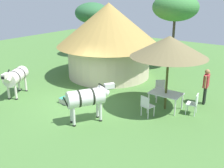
% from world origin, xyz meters
% --- Properties ---
extents(ground_plane, '(36.00, 36.00, 0.00)m').
position_xyz_m(ground_plane, '(0.00, 0.00, 0.00)').
color(ground_plane, '#477436').
extents(thatched_hut, '(6.09, 6.09, 4.27)m').
position_xyz_m(thatched_hut, '(-1.64, 4.07, 2.37)').
color(thatched_hut, beige).
rests_on(thatched_hut, ground_plane).
extents(shade_umbrella, '(3.21, 3.21, 3.20)m').
position_xyz_m(shade_umbrella, '(3.27, 1.58, 2.76)').
color(shade_umbrella, '#43441C').
rests_on(shade_umbrella, ground_plane).
extents(patio_dining_table, '(1.35, 0.89, 0.74)m').
position_xyz_m(patio_dining_table, '(3.27, 1.58, 0.66)').
color(patio_dining_table, silver).
rests_on(patio_dining_table, ground_plane).
extents(patio_chair_east_end, '(0.53, 0.51, 0.90)m').
position_xyz_m(patio_chair_east_end, '(2.99, 0.41, 0.52)').
color(patio_chair_east_end, white).
rests_on(patio_chair_east_end, ground_plane).
extents(patio_chair_west_end, '(0.48, 0.50, 0.90)m').
position_xyz_m(patio_chair_west_end, '(4.47, 1.77, 0.52)').
color(patio_chair_west_end, white).
rests_on(patio_chair_west_end, ground_plane).
extents(patio_chair_near_hut, '(0.60, 0.60, 0.90)m').
position_xyz_m(patio_chair_near_hut, '(2.55, 2.55, 0.52)').
color(patio_chair_near_hut, silver).
rests_on(patio_chair_near_hut, ground_plane).
extents(guest_beside_umbrella, '(0.26, 0.59, 1.64)m').
position_xyz_m(guest_beside_umbrella, '(4.48, 3.12, 0.99)').
color(guest_beside_umbrella, black).
rests_on(guest_beside_umbrella, ground_plane).
extents(striped_lounge_chair, '(0.85, 0.61, 0.63)m').
position_xyz_m(striped_lounge_chair, '(-0.60, -0.46, 0.26)').
color(striped_lounge_chair, '#2D9274').
rests_on(striped_lounge_chair, ground_plane).
extents(zebra_nearest_camera, '(1.34, 1.94, 1.50)m').
position_xyz_m(zebra_nearest_camera, '(-3.32, -1.25, 0.96)').
color(zebra_nearest_camera, silver).
rests_on(zebra_nearest_camera, ground_plane).
extents(zebra_by_umbrella, '(1.34, 1.86, 1.54)m').
position_xyz_m(zebra_by_umbrella, '(1.32, -1.34, 1.00)').
color(zebra_by_umbrella, silver).
rests_on(zebra_by_umbrella, ground_plane).
extents(acacia_tree_right_background, '(2.60, 2.60, 4.07)m').
position_xyz_m(acacia_tree_right_background, '(-5.91, 7.66, 3.27)').
color(acacia_tree_right_background, '#4D4D24').
rests_on(acacia_tree_right_background, ground_plane).
extents(acacia_tree_far_lawn, '(2.92, 2.92, 4.79)m').
position_xyz_m(acacia_tree_far_lawn, '(0.61, 8.10, 3.90)').
color(acacia_tree_far_lawn, '#40372E').
rests_on(acacia_tree_far_lawn, ground_plane).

